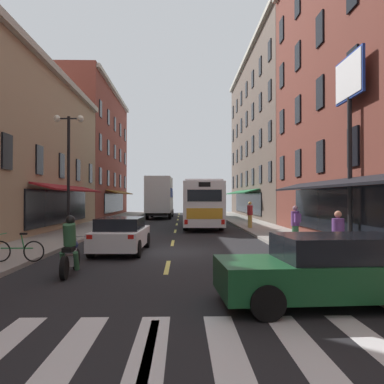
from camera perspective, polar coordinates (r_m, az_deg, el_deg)
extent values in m
cube|color=black|center=(15.95, -3.07, -8.75)|extent=(34.80, 80.00, 0.10)
cube|color=#DBCC4C|center=(6.19, -6.07, -21.16)|extent=(0.14, 2.40, 0.01)
cube|color=#DBCC4C|center=(12.48, -3.57, -10.73)|extent=(0.14, 2.40, 0.01)
cube|color=#DBCC4C|center=(18.91, -2.80, -7.32)|extent=(0.14, 2.40, 0.01)
cube|color=#DBCC4C|center=(25.38, -2.42, -5.65)|extent=(0.14, 2.40, 0.01)
cube|color=#DBCC4C|center=(31.86, -2.20, -4.66)|extent=(0.14, 2.40, 0.01)
cube|color=#DBCC4C|center=(38.35, -2.06, -4.00)|extent=(0.14, 2.40, 0.01)
cube|color=#DBCC4C|center=(44.84, -1.96, -3.53)|extent=(0.14, 2.40, 0.01)
cube|color=#DBCC4C|center=(51.33, -1.88, -3.18)|extent=(0.14, 2.40, 0.01)
cube|color=silver|center=(6.37, -16.66, -20.53)|extent=(0.50, 2.80, 0.01)
cube|color=silver|center=(6.19, -6.07, -21.16)|extent=(0.50, 2.80, 0.01)
cube|color=silver|center=(6.21, 4.85, -21.11)|extent=(0.50, 2.80, 0.01)
cube|color=silver|center=(6.41, 15.34, -20.41)|extent=(0.50, 2.80, 0.01)
cube|color=silver|center=(6.79, 24.80, -19.23)|extent=(0.50, 2.80, 0.01)
cube|color=gray|center=(17.15, -23.38, -7.72)|extent=(3.00, 80.00, 0.14)
cube|color=gray|center=(16.82, 17.65, -7.88)|extent=(3.00, 80.00, 0.14)
cube|color=#B2AD9E|center=(28.04, -18.06, 15.40)|extent=(0.44, 19.40, 0.40)
cube|color=black|center=(26.96, -18.25, -2.04)|extent=(0.10, 12.00, 2.10)
cube|color=maroon|center=(26.76, -16.79, 0.52)|extent=(1.38, 11.20, 0.44)
cube|color=black|center=(19.54, -25.09, 5.29)|extent=(0.10, 1.00, 1.60)
cube|color=black|center=(23.24, -21.10, 4.31)|extent=(0.10, 1.00, 1.60)
cube|color=black|center=(27.03, -18.23, 3.59)|extent=(0.10, 1.00, 1.60)
cube|color=black|center=(30.87, -16.07, 3.04)|extent=(0.10, 1.00, 1.60)
cube|color=black|center=(34.74, -14.39, 2.61)|extent=(0.10, 1.00, 1.60)
cube|color=brown|center=(47.58, -15.86, 5.45)|extent=(8.00, 19.90, 14.60)
cube|color=#B2AD9E|center=(47.99, -10.95, 13.82)|extent=(0.44, 19.40, 0.40)
cube|color=black|center=(46.45, -11.06, -1.52)|extent=(0.10, 12.00, 2.10)
cube|color=brown|center=(46.34, -10.19, -0.04)|extent=(1.38, 11.20, 0.44)
cube|color=black|center=(38.64, -13.05, 2.27)|extent=(0.10, 1.00, 1.60)
cube|color=black|center=(42.56, -11.96, 1.99)|extent=(0.10, 1.00, 1.60)
cube|color=black|center=(46.49, -11.05, 1.75)|extent=(0.10, 1.00, 1.60)
cube|color=black|center=(50.44, -10.29, 1.55)|extent=(0.10, 1.00, 1.60)
cube|color=black|center=(54.39, -9.63, 1.38)|extent=(0.10, 1.00, 1.60)
cube|color=black|center=(38.94, -13.04, 6.97)|extent=(0.10, 1.00, 1.60)
cube|color=black|center=(42.83, -11.95, 6.27)|extent=(0.10, 1.00, 1.60)
cube|color=black|center=(46.74, -11.04, 5.67)|extent=(0.10, 1.00, 1.60)
cube|color=black|center=(50.67, -10.28, 5.17)|extent=(0.10, 1.00, 1.60)
cube|color=black|center=(54.60, -9.62, 4.74)|extent=(0.10, 1.00, 1.60)
cube|color=black|center=(39.50, -13.02, 11.58)|extent=(0.10, 1.00, 1.60)
cube|color=black|center=(43.34, -11.94, 10.47)|extent=(0.10, 1.00, 1.60)
cube|color=black|center=(47.21, -11.03, 9.53)|extent=(0.10, 1.00, 1.60)
cube|color=black|center=(51.10, -10.27, 8.74)|extent=(0.10, 1.00, 1.60)
cube|color=black|center=(55.00, -9.62, 8.06)|extent=(0.10, 1.00, 1.60)
cube|color=black|center=(17.23, 22.23, -2.75)|extent=(0.10, 16.00, 2.10)
cube|color=black|center=(16.96, 20.01, 1.26)|extent=(1.38, 14.93, 0.44)
cube|color=black|center=(17.34, 22.19, 6.03)|extent=(0.10, 1.00, 1.60)
cube|color=black|center=(20.87, 17.99, 4.87)|extent=(0.10, 1.00, 1.60)
cube|color=black|center=(24.48, 15.03, 4.03)|extent=(0.10, 1.00, 1.60)
cube|color=black|center=(28.14, 12.84, 3.40)|extent=(0.10, 1.00, 1.60)
cube|color=black|center=(18.00, 22.13, 16.20)|extent=(0.10, 1.00, 1.60)
cube|color=black|center=(21.42, 17.96, 13.42)|extent=(0.10, 1.00, 1.60)
cube|color=black|center=(24.95, 15.01, 11.37)|extent=(0.10, 1.00, 1.60)
cube|color=black|center=(28.56, 12.82, 9.81)|extent=(0.10, 1.00, 1.60)
cube|color=black|center=(22.42, 17.92, 21.37)|extent=(0.10, 1.00, 1.60)
cube|color=black|center=(25.81, 14.98, 18.33)|extent=(0.10, 1.00, 1.60)
cube|color=black|center=(29.31, 12.80, 15.98)|extent=(0.10, 1.00, 1.60)
cube|color=black|center=(27.03, 14.95, 24.76)|extent=(0.10, 1.00, 1.60)
cube|color=black|center=(30.39, 12.78, 21.76)|extent=(0.10, 1.00, 1.60)
cube|color=brown|center=(44.33, 13.06, 7.81)|extent=(8.00, 26.57, 17.52)
cube|color=#B2AD9E|center=(45.54, 7.75, 18.48)|extent=(0.44, 26.07, 0.40)
cube|color=black|center=(43.01, 7.87, -1.58)|extent=(0.10, 16.00, 2.10)
cube|color=#1E6638|center=(42.90, 6.93, 0.02)|extent=(1.38, 14.93, 0.44)
cube|color=black|center=(31.84, 11.16, 2.91)|extent=(0.10, 1.00, 1.60)
cube|color=black|center=(35.56, 9.83, 2.52)|extent=(0.10, 1.00, 1.60)
cube|color=black|center=(39.30, 8.75, 2.21)|extent=(0.10, 1.00, 1.60)
cube|color=black|center=(43.05, 7.86, 1.94)|extent=(0.10, 1.00, 1.60)
cube|color=black|center=(46.81, 7.12, 1.73)|extent=(0.10, 1.00, 1.60)
cube|color=black|center=(50.58, 6.48, 1.54)|extent=(0.10, 1.00, 1.60)
cube|color=black|center=(54.36, 5.93, 1.38)|extent=(0.10, 1.00, 1.60)
cube|color=black|center=(32.21, 11.14, 8.60)|extent=(0.10, 1.00, 1.60)
cube|color=black|center=(35.89, 9.82, 7.63)|extent=(0.10, 1.00, 1.60)
cube|color=black|center=(39.60, 8.74, 6.83)|extent=(0.10, 1.00, 1.60)
cube|color=black|center=(43.32, 7.85, 6.18)|extent=(0.10, 1.00, 1.60)
cube|color=black|center=(47.06, 7.11, 5.62)|extent=(0.10, 1.00, 1.60)
cube|color=black|center=(50.81, 6.47, 5.15)|extent=(0.10, 1.00, 1.60)
cube|color=black|center=(54.57, 5.93, 4.74)|extent=(0.10, 1.00, 1.60)
cube|color=black|center=(32.88, 11.13, 14.11)|extent=(0.10, 1.00, 1.60)
cube|color=black|center=(36.50, 9.80, 12.60)|extent=(0.10, 1.00, 1.60)
cube|color=black|center=(40.15, 8.73, 11.37)|extent=(0.10, 1.00, 1.60)
cube|color=black|center=(43.83, 7.85, 10.33)|extent=(0.10, 1.00, 1.60)
cube|color=black|center=(47.53, 7.10, 9.46)|extent=(0.10, 1.00, 1.60)
cube|color=black|center=(51.24, 6.47, 8.71)|extent=(0.10, 1.00, 1.60)
cube|color=black|center=(54.97, 5.92, 8.06)|extent=(0.10, 1.00, 1.60)
cube|color=black|center=(33.84, 11.11, 19.35)|extent=(0.10, 1.00, 1.60)
cube|color=black|center=(37.37, 9.79, 17.38)|extent=(0.10, 1.00, 1.60)
cube|color=black|center=(40.94, 8.72, 15.75)|extent=(0.10, 1.00, 1.60)
cube|color=black|center=(44.55, 7.84, 14.37)|extent=(0.10, 1.00, 1.60)
cube|color=black|center=(48.20, 7.10, 13.20)|extent=(0.10, 1.00, 1.60)
cube|color=black|center=(51.86, 6.46, 12.20)|extent=(0.10, 1.00, 1.60)
cube|color=black|center=(55.55, 5.92, 11.32)|extent=(0.10, 1.00, 1.60)
cylinder|color=black|center=(16.77, 21.77, 2.56)|extent=(0.18, 0.18, 5.96)
cylinder|color=black|center=(16.85, 21.82, -7.20)|extent=(0.40, 0.40, 0.24)
cube|color=navy|center=(17.40, 21.70, 15.07)|extent=(0.10, 2.53, 1.75)
cube|color=silver|center=(17.37, 21.51, 15.09)|extent=(0.04, 2.37, 1.59)
cube|color=silver|center=(17.42, 21.89, 15.05)|extent=(0.04, 2.37, 1.59)
cube|color=white|center=(29.27, 1.47, -1.58)|extent=(2.83, 11.58, 2.80)
cube|color=silver|center=(29.28, 1.47, 1.28)|extent=(2.60, 10.38, 0.16)
cube|color=black|center=(29.56, 1.45, -1.18)|extent=(2.81, 9.18, 0.96)
cube|color=#19723F|center=(29.30, 1.47, -3.83)|extent=(2.85, 11.18, 0.36)
cube|color=black|center=(34.98, 1.23, -1.11)|extent=(2.25, 0.17, 1.10)
cube|color=black|center=(23.54, 1.81, -0.51)|extent=(2.05, 0.17, 0.70)
cube|color=gold|center=(23.55, 1.81, -3.12)|extent=(2.15, 0.15, 0.64)
cube|color=black|center=(23.55, 1.81, 1.10)|extent=(0.70, 0.12, 0.28)
cube|color=red|center=(23.56, -0.85, -4.33)|extent=(0.20, 0.08, 0.28)
cube|color=red|center=(23.63, 4.48, -4.32)|extent=(0.20, 0.08, 0.28)
cylinder|color=black|center=(33.06, -0.73, -3.66)|extent=(0.32, 1.01, 1.00)
cylinder|color=black|center=(33.11, 3.34, -3.65)|extent=(0.32, 1.01, 1.00)
cylinder|color=black|center=(26.05, -0.95, -4.43)|extent=(0.32, 1.01, 1.00)
cylinder|color=black|center=(26.11, 4.23, -4.42)|extent=(0.32, 1.01, 1.00)
cube|color=white|center=(43.72, -4.30, -1.58)|extent=(2.35, 2.33, 2.40)
cube|color=black|center=(44.82, -4.20, -0.47)|extent=(2.00, 0.14, 0.80)
cube|color=silver|center=(39.68, -4.72, -0.38)|extent=(2.52, 5.86, 3.47)
cube|color=navy|center=(39.60, -2.96, -0.13)|extent=(0.13, 3.49, 0.90)
cube|color=black|center=(40.85, -4.60, -3.03)|extent=(2.05, 7.74, 0.24)
cylinder|color=black|center=(43.64, -5.77, -3.02)|extent=(0.30, 0.91, 0.90)
cylinder|color=black|center=(43.49, -2.88, -3.03)|extent=(0.30, 0.91, 0.90)
cylinder|color=black|center=(38.95, -6.44, -3.29)|extent=(0.30, 0.91, 0.90)
cylinder|color=black|center=(38.77, -3.20, -3.30)|extent=(0.30, 0.91, 0.90)
cube|color=#144723|center=(8.59, 19.53, -11.38)|extent=(4.68, 2.16, 0.67)
cube|color=black|center=(8.58, 20.63, -7.58)|extent=(2.57, 1.87, 0.52)
cylinder|color=black|center=(7.30, 10.77, -15.38)|extent=(0.65, 0.26, 0.64)
cylinder|color=black|center=(8.98, 7.62, -12.60)|extent=(0.65, 0.26, 0.64)
cylinder|color=black|center=(10.13, 25.73, -11.16)|extent=(0.65, 0.26, 0.64)
cube|color=silver|center=(15.94, -10.13, -6.47)|extent=(1.88, 4.35, 0.67)
cube|color=black|center=(15.73, -10.24, -4.54)|extent=(1.67, 2.36, 0.49)
cube|color=red|center=(13.99, -14.54, -6.28)|extent=(0.20, 0.06, 0.14)
cube|color=red|center=(13.71, -8.79, -6.42)|extent=(0.20, 0.06, 0.14)
cylinder|color=black|center=(17.55, -11.99, -6.78)|extent=(0.24, 0.65, 0.64)
cylinder|color=black|center=(17.28, -6.52, -6.89)|extent=(0.24, 0.65, 0.64)
cylinder|color=black|center=(14.74, -14.37, -7.93)|extent=(0.24, 0.65, 0.64)
cylinder|color=black|center=(14.41, -7.86, -8.11)|extent=(0.24, 0.65, 0.64)
cube|color=#144723|center=(51.29, -4.22, -2.57)|extent=(2.00, 4.27, 0.63)
cube|color=black|center=(51.11, -4.24, -1.97)|extent=(1.79, 2.32, 0.51)
cube|color=red|center=(49.26, -5.29, -2.39)|extent=(0.20, 0.06, 0.14)
cube|color=red|center=(49.14, -3.51, -2.40)|extent=(0.20, 0.06, 0.14)
cylinder|color=black|center=(52.78, -5.08, -2.77)|extent=(0.24, 0.65, 0.64)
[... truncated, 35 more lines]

